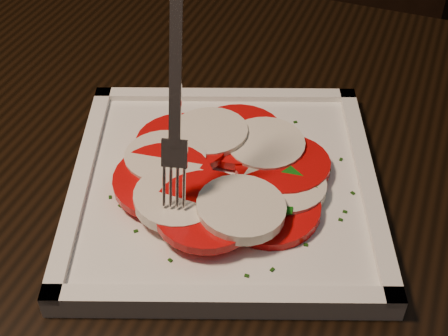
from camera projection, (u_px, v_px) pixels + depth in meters
table at (261, 286)px, 0.60m from camera, size 1.22×0.84×0.75m
chair at (335, 9)px, 1.25m from camera, size 0.44×0.44×0.93m
plate at (224, 187)px, 0.55m from camera, size 0.33×0.33×0.01m
caprese_salad at (224, 171)px, 0.53m from camera, size 0.20×0.22×0.03m
fork at (177, 87)px, 0.46m from camera, size 0.04×0.07×0.17m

